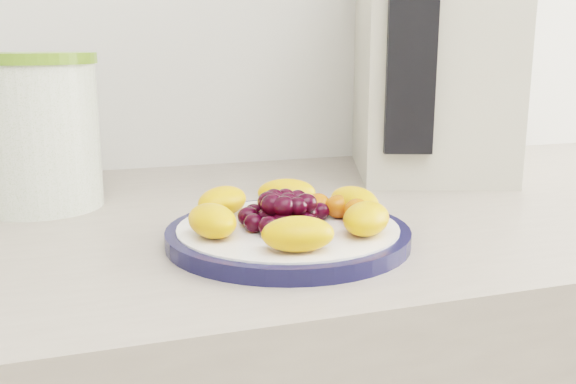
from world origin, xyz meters
name	(u,v)px	position (x,y,z in m)	size (l,w,h in m)	color
plate_rim	(288,235)	(-0.02, 1.07, 0.91)	(0.23, 0.23, 0.01)	#141638
plate_face	(288,234)	(-0.02, 1.07, 0.91)	(0.21, 0.21, 0.02)	white
canister	(38,137)	(-0.25, 1.30, 0.98)	(0.14, 0.14, 0.16)	#46651C
canister_lid	(31,58)	(-0.25, 1.30, 1.07)	(0.14, 0.14, 0.01)	olive
appliance_body	(430,51)	(0.29, 1.35, 1.08)	(0.20, 0.28, 0.35)	beige
appliance_panel	(412,48)	(0.20, 1.23, 1.08)	(0.06, 0.02, 0.26)	black
fruit_plate	(294,210)	(-0.01, 1.08, 0.93)	(0.20, 0.20, 0.03)	orange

